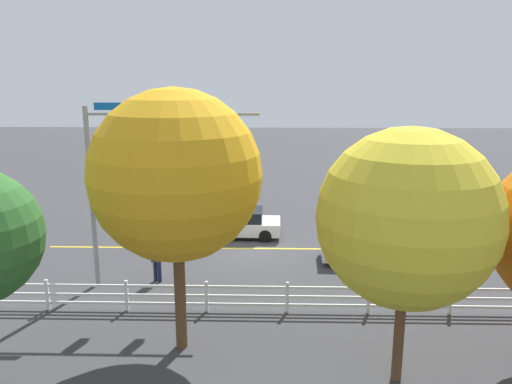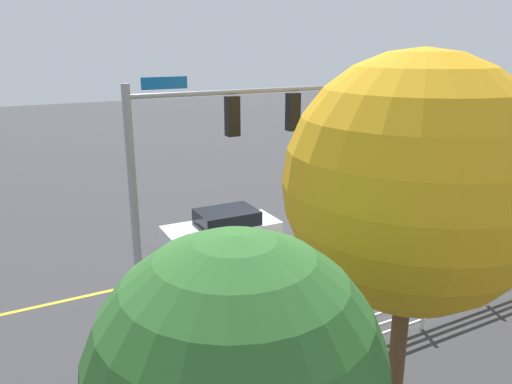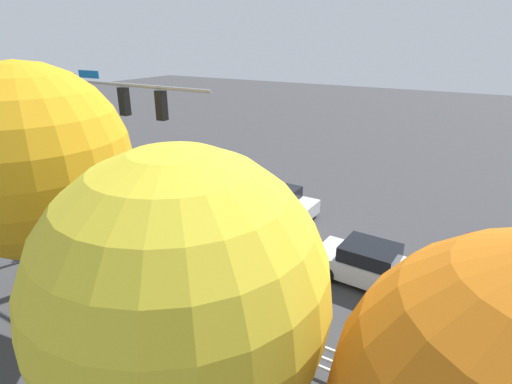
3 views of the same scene
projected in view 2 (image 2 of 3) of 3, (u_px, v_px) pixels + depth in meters
name	position (u px, v px, depth m)	size (l,w,h in m)	color
ground_plane	(263.00, 257.00, 19.66)	(120.00, 120.00, 0.00)	#38383A
lane_center_stripe	(344.00, 239.00, 21.48)	(28.00, 0.16, 0.01)	gold
signal_assembly	(201.00, 166.00, 12.48)	(6.66, 0.38, 7.31)	gray
car_0	(420.00, 193.00, 25.67)	(4.12, 2.20, 1.45)	maroon
car_1	(223.00, 228.00, 20.72)	(4.81, 2.12, 1.46)	silver
car_2	(398.00, 230.00, 20.51)	(4.44, 2.13, 1.48)	silver
pedestrian	(221.00, 304.00, 14.24)	(0.47, 0.39, 1.69)	#191E3F
white_rail_fence	(458.00, 299.00, 15.16)	(26.10, 0.10, 1.15)	white
tree_0	(413.00, 184.00, 9.57)	(5.04, 5.04, 7.99)	brown
tree_3	(237.00, 379.00, 5.85)	(3.56, 3.56, 6.06)	brown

